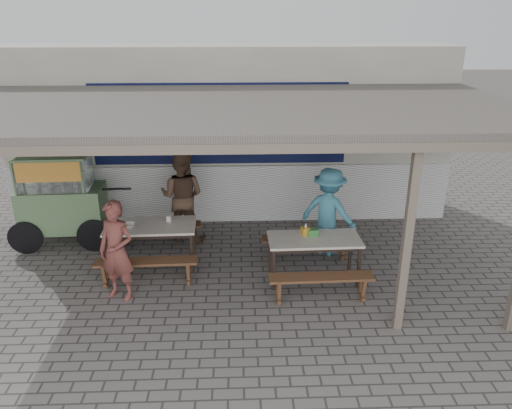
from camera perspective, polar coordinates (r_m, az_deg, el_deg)
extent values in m
plane|color=#615C58|center=(7.91, -2.97, -10.36)|extent=(60.00, 60.00, 0.00)
cube|color=beige|center=(10.59, -2.94, 8.29)|extent=(9.00, 1.20, 3.50)
cube|color=white|center=(10.32, -2.86, 1.26)|extent=(9.00, 0.10, 1.20)
cube|color=#101A4B|center=(9.93, -4.18, 9.14)|extent=(5.00, 0.03, 1.60)
cube|color=#59514C|center=(7.84, -3.28, 11.05)|extent=(9.00, 4.20, 0.12)
cube|color=#67594D|center=(5.87, -3.58, 6.44)|extent=(9.00, 0.12, 0.12)
cube|color=#67594D|center=(6.83, 16.89, -3.90)|extent=(0.11, 0.11, 2.70)
cube|color=white|center=(8.65, -11.96, -2.42)|extent=(1.54, 0.80, 0.04)
cube|color=black|center=(8.67, -11.93, -2.78)|extent=(1.43, 0.70, 0.06)
cube|color=black|center=(8.65, -16.64, -5.63)|extent=(0.05, 0.05, 0.71)
cube|color=black|center=(8.45, -7.33, -5.53)|extent=(0.05, 0.05, 0.71)
cube|color=black|center=(9.21, -15.83, -3.82)|extent=(0.05, 0.05, 0.71)
cube|color=black|center=(9.02, -7.12, -3.69)|extent=(0.05, 0.05, 0.71)
cube|color=brown|center=(8.14, -12.44, -6.39)|extent=(1.62, 0.33, 0.04)
cube|color=brown|center=(8.37, -16.81, -7.77)|extent=(0.06, 0.28, 0.41)
cube|color=brown|center=(8.17, -7.71, -7.73)|extent=(0.06, 0.28, 0.41)
cube|color=brown|center=(9.42, -11.27, -2.33)|extent=(1.62, 0.33, 0.04)
cube|color=brown|center=(9.62, -15.06, -3.62)|extent=(0.06, 0.28, 0.41)
cube|color=brown|center=(9.44, -7.21, -3.49)|extent=(0.06, 0.28, 0.41)
cube|color=white|center=(8.05, 6.68, -3.96)|extent=(1.49, 0.73, 0.04)
cube|color=black|center=(8.07, 6.66, -4.35)|extent=(1.39, 0.62, 0.06)
cube|color=black|center=(7.88, 2.02, -7.47)|extent=(0.05, 0.05, 0.71)
cube|color=black|center=(8.11, 11.67, -7.04)|extent=(0.05, 0.05, 0.71)
cube|color=black|center=(8.38, 1.65, -5.58)|extent=(0.05, 0.05, 0.71)
cube|color=black|center=(8.60, 10.72, -5.24)|extent=(0.05, 0.05, 0.71)
cube|color=brown|center=(7.59, 7.47, -8.24)|extent=(1.58, 0.32, 0.04)
cube|color=brown|center=(7.61, 2.59, -9.91)|extent=(0.06, 0.28, 0.41)
cube|color=brown|center=(7.84, 12.03, -9.42)|extent=(0.06, 0.28, 0.41)
cube|color=brown|center=(8.78, 5.84, -3.81)|extent=(1.58, 0.32, 0.04)
cube|color=brown|center=(8.81, 1.67, -5.25)|extent=(0.06, 0.28, 0.41)
cube|color=brown|center=(9.00, 9.81, -4.96)|extent=(0.06, 0.28, 0.41)
cube|color=#64885A|center=(9.95, -21.16, -0.29)|extent=(1.53, 0.84, 0.78)
cube|color=#64885A|center=(10.10, -20.86, -2.45)|extent=(1.47, 0.79, 0.06)
cylinder|color=black|center=(9.93, -24.85, -3.49)|extent=(0.62, 0.08, 0.62)
cylinder|color=black|center=(9.57, -18.00, -3.40)|extent=(0.62, 0.08, 0.62)
cube|color=silver|center=(9.75, -22.02, 3.48)|extent=(1.25, 0.72, 0.61)
cube|color=#64885A|center=(9.66, -22.27, 5.19)|extent=(1.29, 0.76, 0.04)
cube|color=#D66032|center=(9.39, -22.70, 3.41)|extent=(1.11, 0.07, 0.35)
cylinder|color=black|center=(9.62, -16.37, 1.69)|extent=(0.78, 0.08, 0.04)
imported|color=brown|center=(7.77, -15.62, -5.15)|extent=(0.67, 0.57, 1.58)
imported|color=brown|center=(9.47, -8.43, 0.94)|extent=(0.98, 0.84, 1.76)
imported|color=teal|center=(8.94, 8.31, -0.84)|extent=(1.19, 1.08, 1.61)
cube|color=orange|center=(8.12, 5.68, -3.02)|extent=(0.15, 0.15, 0.13)
cube|color=#377A36|center=(8.10, 6.52, -3.19)|extent=(0.18, 0.13, 0.11)
cylinder|color=silver|center=(8.72, -9.96, -1.57)|extent=(0.09, 0.09, 0.10)
imported|color=white|center=(8.66, -14.25, -2.28)|extent=(0.20, 0.20, 0.05)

